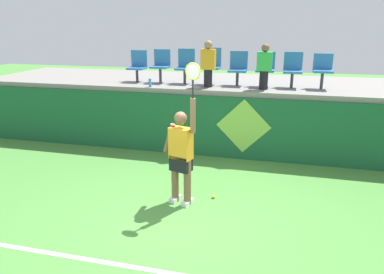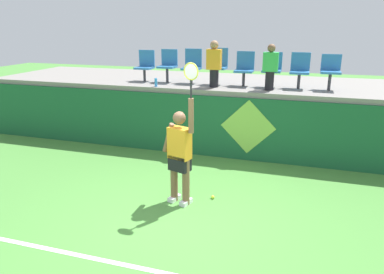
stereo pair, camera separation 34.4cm
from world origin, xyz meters
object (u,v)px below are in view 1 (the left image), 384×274
Objects in this scene: spectator_0 at (208,63)px; spectator_1 at (264,66)px; stadium_chair_3 at (212,64)px; water_bottle at (150,83)px; tennis_ball at (213,197)px; stadium_chair_0 at (138,65)px; stadium_chair_2 at (186,65)px; stadium_chair_7 at (323,69)px; stadium_chair_6 at (293,68)px; stadium_chair_4 at (238,67)px; tennis_player at (181,153)px; stadium_chair_5 at (265,67)px; stadium_chair_1 at (161,64)px.

spectator_1 is (1.33, -0.01, -0.04)m from spectator_0.
spectator_0 is at bearing -90.00° from stadium_chair_3.
tennis_ball is at bearing -48.70° from water_bottle.
stadium_chair_0 is 0.93× the size of stadium_chair_2.
tennis_ball is 3.52m from water_bottle.
stadium_chair_0 is (-0.62, 0.79, 0.33)m from water_bottle.
stadium_chair_7 is at bearing 57.62° from tennis_ball.
water_bottle is 0.26× the size of stadium_chair_7.
stadium_chair_0 is 0.97× the size of stadium_chair_6.
stadium_chair_0 is 0.97× the size of stadium_chair_4.
stadium_chair_0 is 2.04m from spectator_0.
tennis_player is 4.38m from stadium_chair_7.
tennis_ball is 0.08× the size of stadium_chair_7.
stadium_chair_7 is (2.66, -0.01, -0.04)m from stadium_chair_3.
spectator_0 is 1.06× the size of spectator_1.
stadium_chair_6 is (0.65, 0.00, -0.00)m from stadium_chair_5.
stadium_chair_3 is 0.87× the size of spectator_1.
stadium_chair_1 reaches higher than water_bottle.
stadium_chair_2 is at bearing 179.83° from stadium_chair_5.
water_bottle is 0.26× the size of stadium_chair_0.
water_bottle is at bearing 120.04° from tennis_player.
stadium_chair_3 reaches higher than stadium_chair_2.
spectator_0 reaches higher than tennis_ball.
spectator_1 is at bearing -12.68° from stadium_chair_2.
stadium_chair_5 is (0.66, -0.00, 0.01)m from stadium_chair_4.
tennis_ball is 0.07× the size of stadium_chair_3.
tennis_player is 3.70m from stadium_chair_2.
stadium_chair_5 reaches higher than water_bottle.
water_bottle is at bearing -168.99° from stadium_chair_7.
stadium_chair_0 is 4.65m from stadium_chair_7.
stadium_chair_3 is at bearing 90.00° from spectator_0.
stadium_chair_7 is at bearing 9.17° from spectator_0.
water_bottle is at bearing -165.50° from spectator_0.
tennis_ball is 0.08× the size of stadium_chair_5.
stadium_chair_6 is 0.68m from stadium_chair_7.
tennis_player is 3.64m from stadium_chair_4.
tennis_ball is 0.08× the size of stadium_chair_4.
stadium_chair_5 is at bearing -0.06° from stadium_chair_0.
water_bottle is 1.06m from stadium_chair_0.
stadium_chair_6 reaches higher than stadium_chair_4.
stadium_chair_2 is 0.79× the size of spectator_0.
tennis_player is 12.10× the size of water_bottle.
tennis_player is 37.83× the size of tennis_ball.
stadium_chair_0 and stadium_chair_7 have the same top height.
stadium_chair_1 is at bearing 179.99° from stadium_chair_5.
water_bottle is at bearing -158.74° from stadium_chair_4.
tennis_ball is (0.52, 0.30, -0.91)m from tennis_player.
stadium_chair_7 is (4.00, -0.01, -0.00)m from stadium_chair_1.
stadium_chair_5 is 0.65m from stadium_chair_6.
stadium_chair_1 is at bearing -179.81° from stadium_chair_3.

